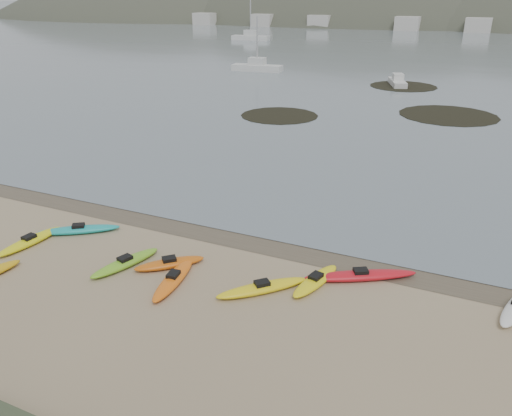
% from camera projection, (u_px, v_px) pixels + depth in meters
% --- Properties ---
extents(ground, '(600.00, 600.00, 0.00)m').
position_uv_depth(ground, '(256.00, 237.00, 23.32)').
color(ground, tan).
rests_on(ground, ground).
extents(wet_sand, '(60.00, 60.00, 0.00)m').
position_uv_depth(wet_sand, '(253.00, 240.00, 23.07)').
color(wet_sand, brown).
rests_on(wet_sand, ground).
extents(water, '(1200.00, 1200.00, 0.00)m').
position_uv_depth(water, '(483.00, 14.00, 273.69)').
color(water, slate).
rests_on(water, ground).
extents(kayaks, '(21.43, 10.12, 0.34)m').
position_uv_depth(kayaks, '(195.00, 268.00, 20.36)').
color(kayaks, red).
rests_on(kayaks, ground).
extents(kelp_mats, '(22.32, 28.48, 0.04)m').
position_uv_depth(kelp_mats, '(391.00, 104.00, 51.07)').
color(kelp_mats, black).
rests_on(kelp_mats, water).
extents(moored_boats, '(110.23, 74.83, 1.26)m').
position_uv_depth(moored_boats, '(439.00, 52.00, 91.72)').
color(moored_boats, silver).
rests_on(moored_boats, ground).
extents(far_town, '(199.00, 5.00, 4.00)m').
position_uv_depth(far_town, '(488.00, 25.00, 141.25)').
color(far_town, beige).
rests_on(far_town, ground).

